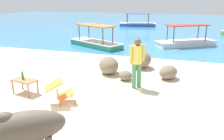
% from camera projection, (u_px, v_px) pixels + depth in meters
% --- Properties ---
extents(sand_beach, '(18.00, 14.00, 0.04)m').
position_uv_depth(sand_beach, '(75.00, 131.00, 5.27)').
color(sand_beach, beige).
rests_on(sand_beach, ground).
extents(water_surface, '(60.00, 36.00, 0.03)m').
position_uv_depth(water_surface, '(167.00, 25.00, 25.28)').
color(water_surface, teal).
rests_on(water_surface, ground).
extents(cow, '(1.66, 1.47, 1.05)m').
position_uv_depth(cow, '(20.00, 129.00, 4.01)').
color(cow, '#4C4238').
rests_on(cow, sand_beach).
extents(low_bench_table, '(0.83, 0.58, 0.44)m').
position_uv_depth(low_bench_table, '(25.00, 82.00, 7.19)').
color(low_bench_table, olive).
rests_on(low_bench_table, sand_beach).
extents(bottle, '(0.07, 0.07, 0.30)m').
position_uv_depth(bottle, '(23.00, 75.00, 7.17)').
color(bottle, '#2D6B38').
rests_on(bottle, low_bench_table).
extents(deck_chair_far, '(0.93, 0.89, 0.68)m').
position_uv_depth(deck_chair_far, '(60.00, 90.00, 6.49)').
color(deck_chair_far, olive).
rests_on(deck_chair_far, sand_beach).
extents(person_standing, '(0.44, 0.33, 1.62)m').
position_uv_depth(person_standing, '(137.00, 60.00, 7.46)').
color(person_standing, '#428956').
rests_on(person_standing, sand_beach).
extents(shore_rock_large, '(1.31, 1.35, 0.71)m').
position_uv_depth(shore_rock_large, '(140.00, 59.00, 9.85)').
color(shore_rock_large, '#756651').
rests_on(shore_rock_large, sand_beach).
extents(shore_rock_medium, '(1.13, 1.26, 0.65)m').
position_uv_depth(shore_rock_medium, '(109.00, 65.00, 9.08)').
color(shore_rock_medium, '#756651').
rests_on(shore_rock_medium, sand_beach).
extents(shore_rock_small, '(0.67, 0.70, 0.34)m').
position_uv_depth(shore_rock_small, '(126.00, 75.00, 8.40)').
color(shore_rock_small, '#6B5B4C').
rests_on(shore_rock_small, sand_beach).
extents(shore_rock_flat, '(0.82, 0.93, 0.50)m').
position_uv_depth(shore_rock_flat, '(168.00, 72.00, 8.51)').
color(shore_rock_flat, '#756651').
rests_on(shore_rock_flat, sand_beach).
extents(boat_blue, '(3.83, 1.84, 1.29)m').
position_uv_depth(boat_blue, '(138.00, 23.00, 24.38)').
color(boat_blue, '#3866B7').
rests_on(boat_blue, water_surface).
extents(boat_white, '(3.70, 2.99, 1.29)m').
position_uv_depth(boat_white, '(186.00, 41.00, 14.44)').
color(boat_white, white).
rests_on(boat_white, water_surface).
extents(boat_green, '(3.79, 2.72, 1.29)m').
position_uv_depth(boat_green, '(96.00, 42.00, 14.25)').
color(boat_green, '#338E66').
rests_on(boat_green, water_surface).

